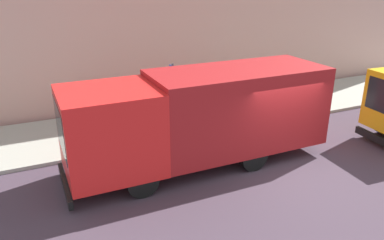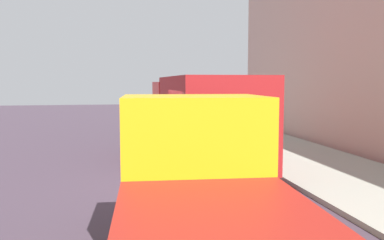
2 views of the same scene
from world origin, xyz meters
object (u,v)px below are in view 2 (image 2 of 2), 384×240
Objects in this scene: small_flatbed_truck at (206,208)px; street_sign_post at (259,113)px; large_utility_truck at (200,116)px; pedestrian_walking at (276,132)px.

street_sign_post is (3.71, 8.23, 0.48)m from small_flatbed_truck.
street_sign_post reaches higher than small_flatbed_truck.
pedestrian_walking is (2.73, 0.17, -0.60)m from large_utility_truck.
pedestrian_walking is 0.95m from street_sign_post.
large_utility_truck is 4.89× the size of pedestrian_walking.
large_utility_truck is at bearing -129.58° from pedestrian_walking.
small_flatbed_truck is at bearing -101.70° from large_utility_truck.
street_sign_post is (-0.67, -0.11, 0.66)m from pedestrian_walking.
small_flatbed_truck is at bearing -114.28° from street_sign_post.
large_utility_truck is 2.06m from street_sign_post.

